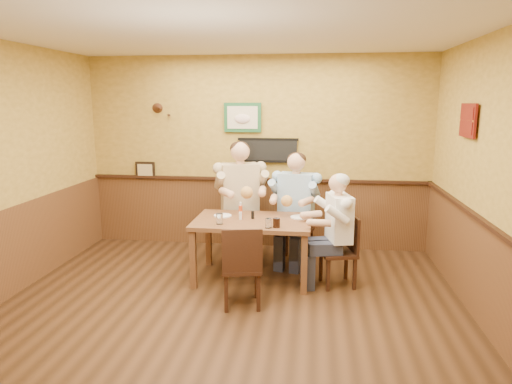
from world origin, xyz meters
TOP-DOWN VIEW (x-y plane):
  - room at (0.13, 0.17)m, footprint 5.02×5.03m
  - dining_table at (0.12, 1.16)m, footprint 1.40×0.90m
  - chair_back_left at (-0.16, 1.92)m, footprint 0.60×0.60m
  - chair_back_right at (0.62, 1.84)m, footprint 0.52×0.52m
  - chair_right_end at (1.15, 1.08)m, footprint 0.47×0.47m
  - chair_near_side at (0.11, 0.41)m, footprint 0.49×0.49m
  - diner_tan_shirt at (-0.16, 1.92)m, footprint 0.86×0.86m
  - diner_blue_polo at (0.62, 1.84)m, footprint 0.74×0.74m
  - diner_white_elder at (1.15, 1.08)m, footprint 0.68×0.68m
  - water_glass_left at (-0.23, 0.91)m, footprint 0.11×0.11m
  - water_glass_mid at (0.35, 0.82)m, footprint 0.07×0.07m
  - cola_tumbler at (0.44, 0.85)m, footprint 0.09×0.09m
  - hot_sauce_bottle at (-0.03, 1.18)m, footprint 0.06×0.06m
  - salt_shaker at (-0.02, 1.15)m, footprint 0.04×0.04m
  - pepper_shaker at (0.12, 1.20)m, footprint 0.05×0.05m
  - plate_far_left at (-0.27, 1.27)m, footprint 0.22×0.22m
  - plate_far_right at (0.68, 1.32)m, footprint 0.26×0.26m

SIDE VIEW (x-z plane):
  - chair_right_end at x=1.15m, z-range 0.00..0.84m
  - chair_near_side at x=0.11m, z-range 0.00..0.89m
  - chair_back_right at x=0.62m, z-range 0.00..0.94m
  - chair_back_left at x=-0.16m, z-range 0.00..1.02m
  - diner_white_elder at x=1.15m, z-range 0.00..1.21m
  - dining_table at x=0.12m, z-range 0.28..1.03m
  - diner_blue_polo at x=0.62m, z-range 0.00..1.34m
  - diner_tan_shirt at x=-0.16m, z-range 0.00..1.46m
  - plate_far_left at x=-0.27m, z-range 0.75..0.76m
  - plate_far_right at x=0.68m, z-range 0.75..0.76m
  - salt_shaker at x=-0.02m, z-range 0.75..0.84m
  - pepper_shaker at x=0.12m, z-range 0.75..0.85m
  - cola_tumbler at x=0.44m, z-range 0.75..0.86m
  - water_glass_mid at x=0.35m, z-range 0.75..0.86m
  - water_glass_left at x=-0.23m, z-range 0.75..0.87m
  - hot_sauce_bottle at x=-0.03m, z-range 0.75..0.94m
  - room at x=0.13m, z-range 0.28..3.09m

